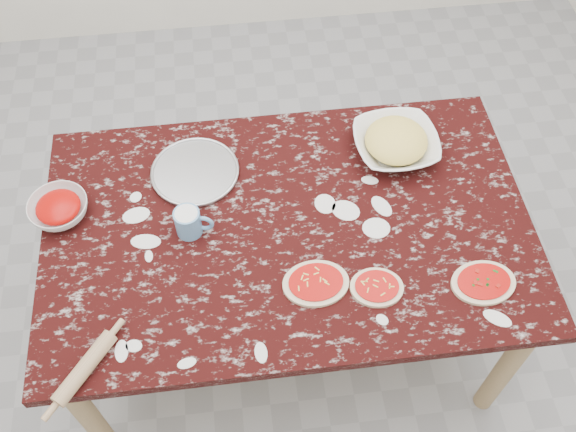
# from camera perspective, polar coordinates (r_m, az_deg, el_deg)

# --- Properties ---
(ground) EXTENTS (4.00, 4.00, 0.00)m
(ground) POSITION_cam_1_polar(r_m,az_deg,el_deg) (2.75, 0.00, -9.62)
(ground) COLOR gray
(worktable) EXTENTS (1.60, 1.00, 0.75)m
(worktable) POSITION_cam_1_polar(r_m,az_deg,el_deg) (2.17, 0.00, -2.02)
(worktable) COLOR black
(worktable) RESTS_ON ground
(pizza_tray) EXTENTS (0.39, 0.39, 0.01)m
(pizza_tray) POSITION_cam_1_polar(r_m,az_deg,el_deg) (2.25, -8.26, 3.87)
(pizza_tray) COLOR #B2B2B7
(pizza_tray) RESTS_ON worktable
(sauce_bowl) EXTENTS (0.24, 0.24, 0.06)m
(sauce_bowl) POSITION_cam_1_polar(r_m,az_deg,el_deg) (2.23, -19.69, 0.58)
(sauce_bowl) COLOR white
(sauce_bowl) RESTS_ON worktable
(cheese_bowl) EXTENTS (0.31, 0.31, 0.07)m
(cheese_bowl) POSITION_cam_1_polar(r_m,az_deg,el_deg) (2.30, 9.53, 6.30)
(cheese_bowl) COLOR white
(cheese_bowl) RESTS_ON worktable
(flour_mug) EXTENTS (0.13, 0.08, 0.10)m
(flour_mug) POSITION_cam_1_polar(r_m,az_deg,el_deg) (2.07, -8.78, -0.53)
(flour_mug) COLOR #5A90C2
(flour_mug) RESTS_ON worktable
(pizza_left) EXTENTS (0.21, 0.17, 0.02)m
(pizza_left) POSITION_cam_1_polar(r_m,az_deg,el_deg) (1.98, 2.49, -5.99)
(pizza_left) COLOR beige
(pizza_left) RESTS_ON worktable
(pizza_mid) EXTENTS (0.18, 0.15, 0.02)m
(pizza_mid) POSITION_cam_1_polar(r_m,az_deg,el_deg) (1.99, 7.90, -6.30)
(pizza_mid) COLOR beige
(pizza_mid) RESTS_ON worktable
(pizza_right) EXTENTS (0.21, 0.17, 0.02)m
(pizza_right) POSITION_cam_1_polar(r_m,az_deg,el_deg) (2.07, 16.99, -5.68)
(pizza_right) COLOR beige
(pizza_right) RESTS_ON worktable
(rolling_pin) EXTENTS (0.18, 0.21, 0.05)m
(rolling_pin) POSITION_cam_1_polar(r_m,az_deg,el_deg) (1.93, -17.63, -12.75)
(rolling_pin) COLOR tan
(rolling_pin) RESTS_ON worktable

